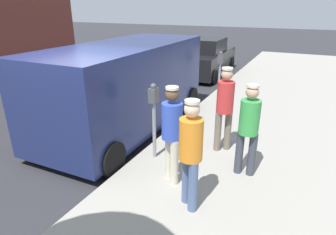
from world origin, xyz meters
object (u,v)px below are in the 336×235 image
(pedestrian_in_orange, at_px, (191,149))
(parked_sedan_ahead, at_px, (205,58))
(parking_meter_far, at_px, (220,67))
(parked_van, at_px, (126,85))
(parking_meter_near, at_px, (154,109))
(pedestrian_in_red, at_px, (225,104))
(pedestrian_in_green, at_px, (249,125))
(pedestrian_in_blue, at_px, (172,129))

(pedestrian_in_orange, bearing_deg, parked_sedan_ahead, 107.95)
(parking_meter_far, xyz_separation_m, pedestrian_in_orange, (1.20, -5.47, -0.06))
(parking_meter_far, relative_size, parked_van, 0.29)
(parking_meter_near, bearing_deg, parked_sedan_ahead, 102.44)
(parking_meter_near, distance_m, pedestrian_in_orange, 1.63)
(parking_meter_near, distance_m, parked_sedan_ahead, 8.31)
(parking_meter_far, relative_size, pedestrian_in_orange, 0.90)
(pedestrian_in_red, relative_size, pedestrian_in_orange, 1.03)
(pedestrian_in_green, bearing_deg, parking_meter_far, 112.64)
(parked_van, bearing_deg, pedestrian_in_blue, -41.58)
(pedestrian_in_blue, bearing_deg, parking_meter_far, 97.60)
(pedestrian_in_orange, distance_m, pedestrian_in_blue, 0.74)
(pedestrian_in_green, xyz_separation_m, pedestrian_in_orange, (-0.55, -1.28, 0.02))
(pedestrian_in_orange, height_order, parked_sedan_ahead, pedestrian_in_orange)
(pedestrian_in_green, bearing_deg, parked_sedan_ahead, 114.03)
(pedestrian_in_red, bearing_deg, parking_meter_near, -140.99)
(pedestrian_in_red, bearing_deg, parked_sedan_ahead, 112.03)
(pedestrian_in_green, bearing_deg, pedestrian_in_blue, -144.77)
(parking_meter_near, xyz_separation_m, pedestrian_in_orange, (1.20, -1.10, -0.06))
(pedestrian_in_green, xyz_separation_m, pedestrian_in_red, (-0.63, 0.74, 0.06))
(pedestrian_in_orange, bearing_deg, parking_meter_far, 102.34)
(pedestrian_in_green, relative_size, pedestrian_in_orange, 0.98)
(pedestrian_in_green, xyz_separation_m, pedestrian_in_blue, (-1.09, -0.77, 0.01))
(parking_meter_near, height_order, pedestrian_in_orange, pedestrian_in_orange)
(pedestrian_in_red, distance_m, parked_sedan_ahead, 7.78)
(parked_sedan_ahead, bearing_deg, pedestrian_in_orange, -72.05)
(parking_meter_near, distance_m, parked_van, 2.00)
(pedestrian_in_orange, xyz_separation_m, parked_van, (-2.70, 2.43, 0.04))
(pedestrian_in_blue, bearing_deg, parked_sedan_ahead, 105.73)
(parking_meter_near, relative_size, pedestrian_in_red, 0.87)
(parking_meter_far, bearing_deg, parking_meter_near, -90.00)
(parking_meter_near, xyz_separation_m, pedestrian_in_red, (1.12, 0.91, -0.03))
(pedestrian_in_red, bearing_deg, pedestrian_in_green, -49.71)
(parking_meter_near, height_order, parking_meter_far, same)
(parking_meter_near, xyz_separation_m, pedestrian_in_blue, (0.66, -0.60, -0.07))
(parked_sedan_ahead, bearing_deg, pedestrian_in_green, -65.97)
(parking_meter_far, height_order, parked_sedan_ahead, parking_meter_far)
(parking_meter_far, height_order, pedestrian_in_orange, pedestrian_in_orange)
(parked_van, bearing_deg, parked_sedan_ahead, 92.44)
(parking_meter_near, bearing_deg, pedestrian_in_green, 5.60)
(pedestrian_in_orange, bearing_deg, pedestrian_in_green, 66.59)
(parking_meter_near, height_order, parked_van, parked_van)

